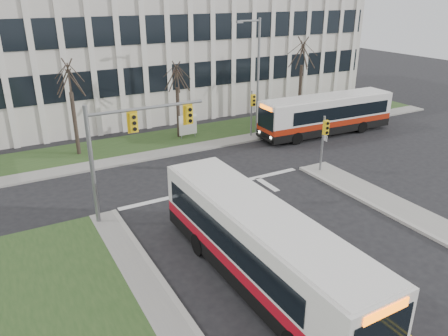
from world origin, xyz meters
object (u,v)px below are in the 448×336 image
(streetlight, at_px, (257,71))
(bus_cross, at_px, (326,116))
(directory_sign, at_px, (188,125))
(bus_main, at_px, (259,248))

(streetlight, distance_m, bus_cross, 6.88)
(directory_sign, height_order, bus_main, bus_main)
(bus_main, height_order, bus_cross, bus_main)
(directory_sign, bearing_deg, bus_main, -106.13)
(directory_sign, xyz_separation_m, bus_main, (-5.32, -18.39, 0.45))
(bus_main, bearing_deg, streetlight, 57.14)
(bus_cross, bearing_deg, directory_sign, -109.71)
(streetlight, bearing_deg, directory_sign, 166.77)
(streetlight, relative_size, bus_main, 0.76)
(streetlight, distance_m, directory_sign, 6.96)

